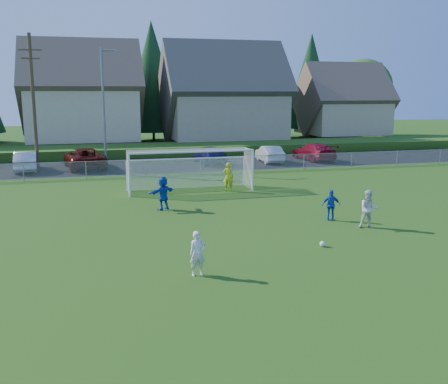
{
  "coord_description": "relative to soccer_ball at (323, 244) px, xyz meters",
  "views": [
    {
      "loc": [
        -5.98,
        -14.46,
        5.93
      ],
      "look_at": [
        0.0,
        8.0,
        1.4
      ],
      "focal_mm": 42.0,
      "sensor_mm": 36.0,
      "label": 1
    }
  ],
  "objects": [
    {
      "name": "houses_row",
      "position": [
        -0.71,
        39.16,
        7.22
      ],
      "size": [
        53.9,
        11.45,
        13.27
      ],
      "color": "tan",
      "rests_on": "ground"
    },
    {
      "name": "asphalt_lot",
      "position": [
        -2.68,
        24.19,
        -0.1
      ],
      "size": [
        60.0,
        60.0,
        0.0
      ],
      "primitive_type": "plane",
      "color": "black",
      "rests_on": "ground"
    },
    {
      "name": "player_white_b",
      "position": [
        3.13,
        2.04,
        0.73
      ],
      "size": [
        0.98,
        0.87,
        1.69
      ],
      "primitive_type": "imported",
      "rotation": [
        0.0,
        0.0,
        -0.33
      ],
      "color": "silver",
      "rests_on": "ground"
    },
    {
      "name": "car_e",
      "position": [
        1.15,
        23.53,
        0.66
      ],
      "size": [
        2.19,
        4.66,
        1.54
      ],
      "primitive_type": "imported",
      "rotation": [
        0.0,
        0.0,
        3.23
      ],
      "color": "#19164E",
      "rests_on": "ground"
    },
    {
      "name": "goalkeeper",
      "position": [
        -0.5,
        11.86,
        0.75
      ],
      "size": [
        0.74,
        0.62,
        1.73
      ],
      "primitive_type": "imported",
      "rotation": [
        0.0,
        0.0,
        2.75
      ],
      "color": "#C2CE18",
      "rests_on": "ground"
    },
    {
      "name": "streetlight",
      "position": [
        -7.13,
        22.69,
        4.73
      ],
      "size": [
        1.38,
        0.18,
        9.0
      ],
      "color": "slate",
      "rests_on": "ground"
    },
    {
      "name": "player_blue_a",
      "position": [
        2.19,
        3.75,
        0.61
      ],
      "size": [
        0.91,
        0.62,
        1.43
      ],
      "primitive_type": "imported",
      "rotation": [
        0.0,
        0.0,
        2.79
      ],
      "color": "#1241A9",
      "rests_on": "ground"
    },
    {
      "name": "car_c",
      "position": [
        -8.75,
        23.64,
        0.69
      ],
      "size": [
        3.41,
        6.08,
        1.61
      ],
      "primitive_type": "imported",
      "rotation": [
        0.0,
        0.0,
        3.27
      ],
      "color": "#4F0E09",
      "rests_on": "ground"
    },
    {
      "name": "car_g",
      "position": [
        10.34,
        23.54,
        0.64
      ],
      "size": [
        2.45,
        5.3,
        1.5
      ],
      "primitive_type": "imported",
      "rotation": [
        0.0,
        0.0,
        3.21
      ],
      "color": "maroon",
      "rests_on": "ground"
    },
    {
      "name": "player_blue_b",
      "position": [
        -4.99,
        7.95,
        0.74
      ],
      "size": [
        1.6,
        1.27,
        1.7
      ],
      "primitive_type": "imported",
      "rotation": [
        0.0,
        0.0,
        3.71
      ],
      "color": "#1241A9",
      "rests_on": "ground"
    },
    {
      "name": "car_b",
      "position": [
        -12.97,
        23.38,
        0.62
      ],
      "size": [
        1.81,
        4.53,
        1.47
      ],
      "primitive_type": "imported",
      "rotation": [
        0.0,
        0.0,
        3.2
      ],
      "color": "silver",
      "rests_on": "ground"
    },
    {
      "name": "soccer_ball",
      "position": [
        0.0,
        0.0,
        0.0
      ],
      "size": [
        0.22,
        0.22,
        0.22
      ],
      "primitive_type": "sphere",
      "color": "white",
      "rests_on": "ground"
    },
    {
      "name": "chainlink_fence",
      "position": [
        -2.68,
        18.69,
        0.52
      ],
      "size": [
        52.06,
        0.06,
        1.2
      ],
      "color": "gray",
      "rests_on": "ground"
    },
    {
      "name": "utility_pole",
      "position": [
        -12.18,
        23.69,
        5.04
      ],
      "size": [
        1.6,
        0.26,
        10.0
      ],
      "color": "#473321",
      "rests_on": "ground"
    },
    {
      "name": "soccer_goal",
      "position": [
        -2.68,
        12.74,
        1.52
      ],
      "size": [
        7.42,
        1.9,
        2.5
      ],
      "color": "white",
      "rests_on": "ground"
    },
    {
      "name": "tree_row",
      "position": [
        -1.64,
        45.43,
        6.8
      ],
      "size": [
        65.98,
        12.36,
        13.8
      ],
      "color": "#382616",
      "rests_on": "ground"
    },
    {
      "name": "grass_embankment",
      "position": [
        -2.68,
        31.69,
        0.29
      ],
      "size": [
        70.0,
        6.0,
        0.8
      ],
      "primitive_type": "cube",
      "color": "#1E420F",
      "rests_on": "ground"
    },
    {
      "name": "car_f",
      "position": [
        6.19,
        23.24,
        0.58
      ],
      "size": [
        1.71,
        4.27,
        1.38
      ],
      "primitive_type": "imported",
      "rotation": [
        0.0,
        0.0,
        3.08
      ],
      "color": "silver",
      "rests_on": "ground"
    },
    {
      "name": "player_white_a",
      "position": [
        -5.31,
        -1.86,
        0.63
      ],
      "size": [
        0.57,
        0.4,
        1.48
      ],
      "primitive_type": "imported",
      "rotation": [
        0.0,
        0.0,
        0.09
      ],
      "color": "silver",
      "rests_on": "ground"
    },
    {
      "name": "ground",
      "position": [
        -2.68,
        -3.31,
        -0.11
      ],
      "size": [
        160.0,
        160.0,
        0.0
      ],
      "primitive_type": "plane",
      "color": "#193D0C",
      "rests_on": "ground"
    }
  ]
}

